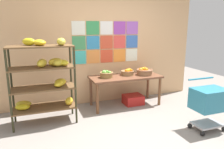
% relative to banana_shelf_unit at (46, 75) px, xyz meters
% --- Properties ---
extents(ground, '(9.60, 9.60, 0.00)m').
position_rel_banana_shelf_unit_xyz_m(ground, '(1.29, -1.06, -0.89)').
color(ground, gray).
extents(back_wall_with_art, '(4.61, 0.07, 2.85)m').
position_rel_banana_shelf_unit_xyz_m(back_wall_with_art, '(1.30, 0.77, 0.53)').
color(back_wall_with_art, tan).
rests_on(back_wall_with_art, ground).
extents(banana_shelf_unit, '(1.10, 0.48, 1.54)m').
position_rel_banana_shelf_unit_xyz_m(banana_shelf_unit, '(0.00, 0.00, 0.00)').
color(banana_shelf_unit, '#2C2B17').
rests_on(banana_shelf_unit, ground).
extents(display_table, '(1.56, 0.64, 0.67)m').
position_rel_banana_shelf_unit_xyz_m(display_table, '(1.68, 0.31, -0.31)').
color(display_table, brown).
rests_on(display_table, ground).
extents(fruit_basket_back_right, '(0.30, 0.30, 0.16)m').
position_rel_banana_shelf_unit_xyz_m(fruit_basket_back_right, '(1.76, 0.38, -0.16)').
color(fruit_basket_back_right, olive).
rests_on(fruit_basket_back_right, display_table).
extents(fruit_basket_right, '(0.29, 0.29, 0.16)m').
position_rel_banana_shelf_unit_xyz_m(fruit_basket_right, '(1.24, 0.33, -0.15)').
color(fruit_basket_right, olive).
rests_on(fruit_basket_right, display_table).
extents(fruit_basket_centre, '(0.36, 0.36, 0.18)m').
position_rel_banana_shelf_unit_xyz_m(fruit_basket_centre, '(2.13, 0.29, -0.15)').
color(fruit_basket_centre, '#8B6241').
rests_on(fruit_basket_centre, display_table).
extents(produce_crate_under_table, '(0.42, 0.35, 0.21)m').
position_rel_banana_shelf_unit_xyz_m(produce_crate_under_table, '(1.87, 0.31, -0.79)').
color(produce_crate_under_table, red).
rests_on(produce_crate_under_table, ground).
extents(shopping_cart, '(0.56, 0.45, 0.86)m').
position_rel_banana_shelf_unit_xyz_m(shopping_cart, '(2.52, -1.25, -0.38)').
color(shopping_cart, black).
rests_on(shopping_cart, ground).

